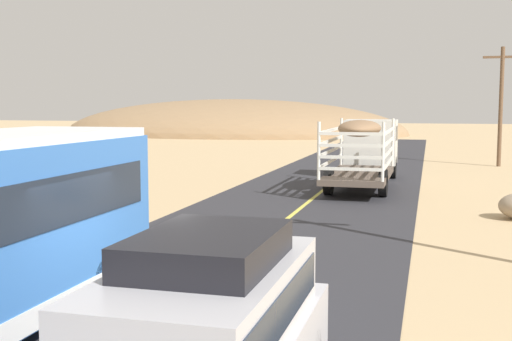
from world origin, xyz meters
name	(u,v)px	position (x,y,z in m)	size (l,w,h in m)	color
ground_plane	(141,337)	(0.00, 0.00, 0.00)	(240.00, 240.00, 0.00)	tan
road_surface	(141,336)	(0.00, 0.00, 0.01)	(8.00, 120.00, 0.02)	#2D2D33
road_centre_line	(141,335)	(0.00, 0.00, 0.02)	(0.16, 117.60, 0.00)	#D8CC4C
suv_near	(209,335)	(2.08, -2.60, 1.15)	(1.90, 4.62, 2.29)	silver
livestock_truck	(367,145)	(1.52, 21.21, 1.79)	(2.53, 9.70, 3.02)	silver
power_pole_mid	(501,102)	(8.36, 31.55, 3.81)	(2.20, 0.24, 7.06)	brown
boulder_mid_field	(49,152)	(-19.99, 28.23, 0.53)	(1.42, 1.35, 1.07)	gray
distant_hill	(231,134)	(-19.73, 67.74, 0.00)	(43.62, 26.28, 8.67)	#957553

